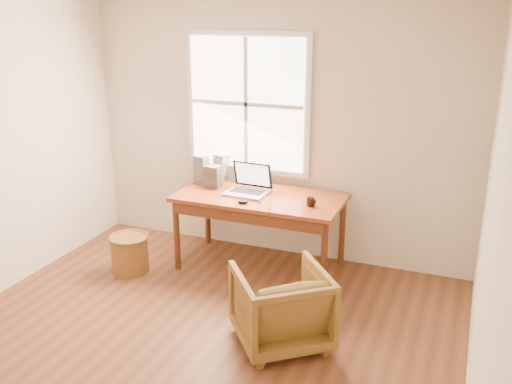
% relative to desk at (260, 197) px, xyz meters
% --- Properties ---
extents(room_shell, '(4.04, 4.54, 2.64)m').
position_rel_desk_xyz_m(room_shell, '(-0.02, -1.64, 0.59)').
color(room_shell, brown).
rests_on(room_shell, ground).
extents(desk, '(1.60, 0.80, 0.04)m').
position_rel_desk_xyz_m(desk, '(0.00, 0.00, 0.00)').
color(desk, brown).
rests_on(desk, room_shell).
extents(armchair, '(0.94, 0.95, 0.62)m').
position_rel_desk_xyz_m(armchair, '(0.64, -1.19, -0.42)').
color(armchair, brown).
rests_on(armchair, room_shell).
extents(wicker_stool, '(0.45, 0.45, 0.36)m').
position_rel_desk_xyz_m(wicker_stool, '(-1.14, -0.57, -0.55)').
color(wicker_stool, brown).
rests_on(wicker_stool, room_shell).
extents(laptop, '(0.44, 0.46, 0.31)m').
position_rel_desk_xyz_m(laptop, '(-0.14, -0.02, 0.18)').
color(laptop, '#AAADB1').
rests_on(laptop, desk).
extents(mouse, '(0.11, 0.09, 0.03)m').
position_rel_desk_xyz_m(mouse, '(-0.06, -0.27, 0.04)').
color(mouse, black).
rests_on(mouse, desk).
extents(coffee_mug, '(0.08, 0.08, 0.08)m').
position_rel_desk_xyz_m(coffee_mug, '(0.53, -0.10, 0.06)').
color(coffee_mug, black).
rests_on(coffee_mug, desk).
extents(cd_stack_a, '(0.17, 0.16, 0.27)m').
position_rel_desk_xyz_m(cd_stack_a, '(-0.56, 0.34, 0.16)').
color(cd_stack_a, silver).
rests_on(cd_stack_a, desk).
extents(cd_stack_b, '(0.15, 0.13, 0.22)m').
position_rel_desk_xyz_m(cd_stack_b, '(-0.53, 0.08, 0.13)').
color(cd_stack_b, '#232428').
rests_on(cd_stack_b, desk).
extents(cd_stack_c, '(0.14, 0.13, 0.29)m').
position_rel_desk_xyz_m(cd_stack_c, '(-0.70, 0.15, 0.16)').
color(cd_stack_c, '#94929E').
rests_on(cd_stack_c, desk).
extents(cd_stack_d, '(0.16, 0.14, 0.17)m').
position_rel_desk_xyz_m(cd_stack_d, '(-0.43, 0.36, 0.10)').
color(cd_stack_d, silver).
rests_on(cd_stack_d, desk).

